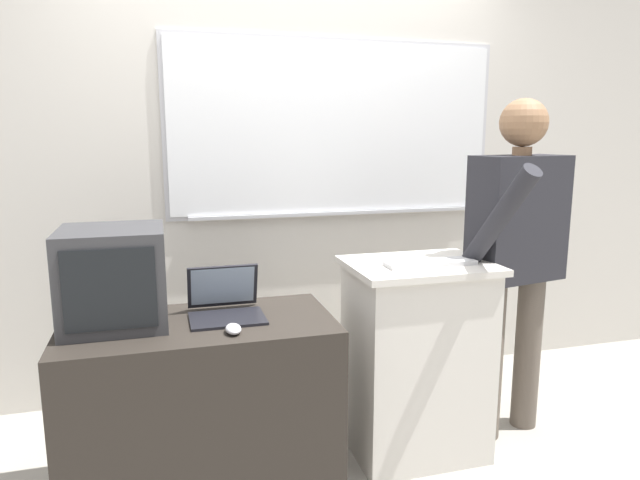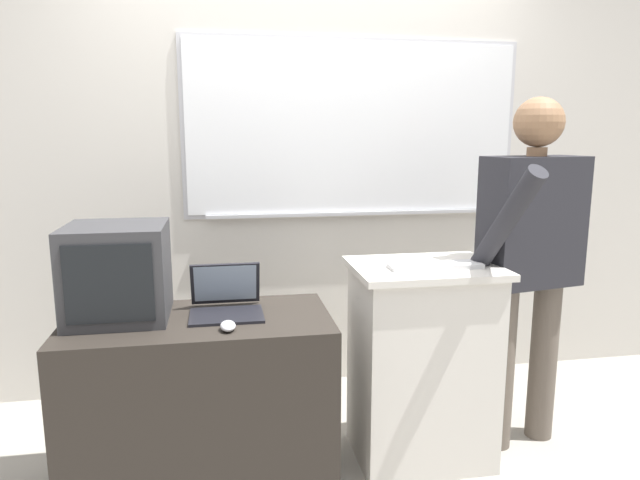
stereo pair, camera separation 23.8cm
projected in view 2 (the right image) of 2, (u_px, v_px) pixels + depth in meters
The scene contains 8 objects.
back_wall at pixel (309, 150), 3.34m from camera, with size 6.40×0.17×2.81m.
lectern_podium at pixel (421, 362), 2.64m from camera, with size 0.65×0.50×0.93m.
side_desk at pixel (202, 403), 2.42m from camera, with size 1.09×0.56×0.76m.
person_presenter at pixel (531, 249), 2.66m from camera, with size 0.63×0.59×1.67m.
laptop at pixel (226, 298), 2.42m from camera, with size 0.30×0.29×0.20m.
wireless_keyboard at pixel (435, 266), 2.49m from camera, with size 0.41×0.11×0.02m.
computer_mouse_by_laptop at pixel (228, 326), 2.20m from camera, with size 0.06×0.10×0.03m.
crt_monitor at pixel (118, 272), 2.32m from camera, with size 0.39×0.39×0.39m.
Camera 2 is at (-0.52, -2.06, 1.51)m, focal length 32.00 mm.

